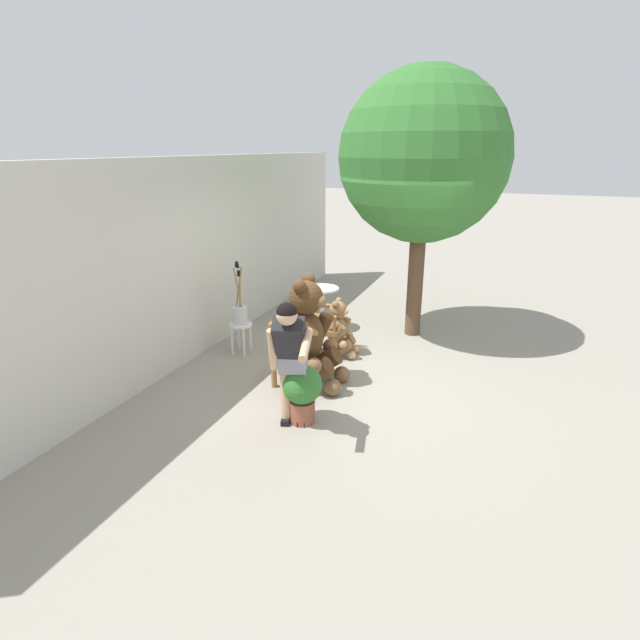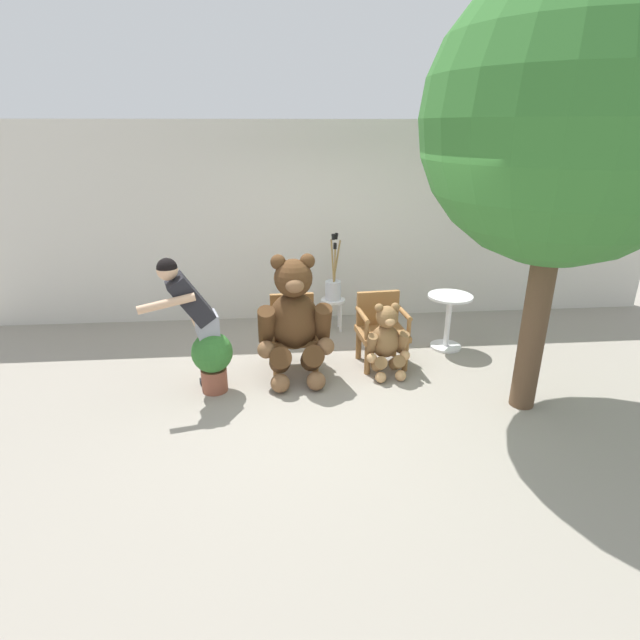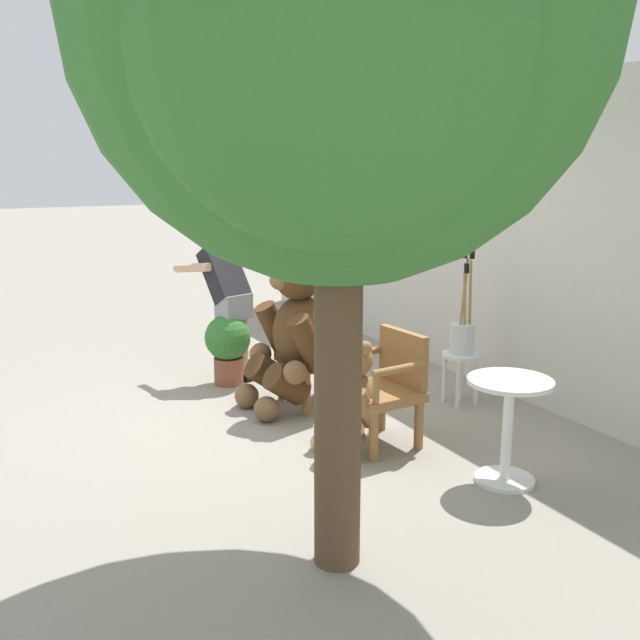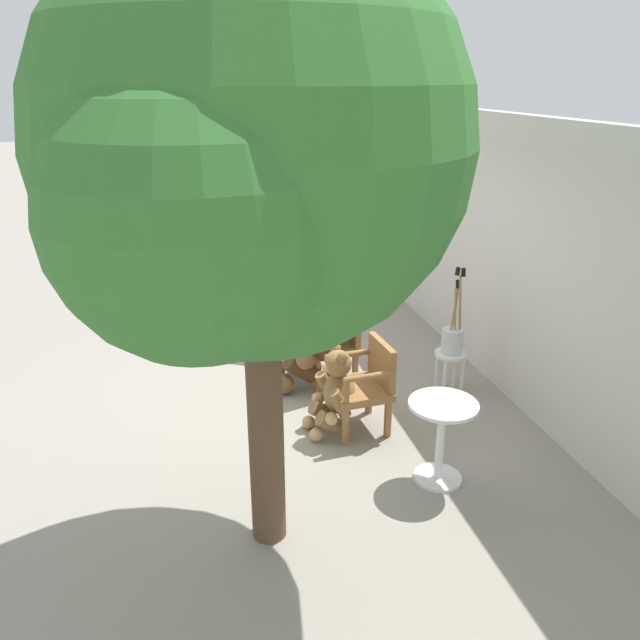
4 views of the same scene
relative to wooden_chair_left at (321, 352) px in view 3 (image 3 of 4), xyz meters
name	(u,v)px [view 3 (image 3 of 4)]	position (x,y,z in m)	size (l,w,h in m)	color
ground_plane	(275,435)	(0.53, -0.68, -0.46)	(60.00, 60.00, 0.00)	gray
back_wall	(518,242)	(0.53, 1.72, 0.94)	(10.00, 0.16, 2.80)	beige
wooden_chair_left	(321,352)	(0.00, 0.00, 0.00)	(0.58, 0.54, 0.86)	olive
wooden_chair_right	(385,385)	(1.05, 0.00, 0.00)	(0.60, 0.57, 0.86)	olive
teddy_bear_large	(294,329)	(0.01, -0.26, 0.24)	(0.86, 0.82, 1.43)	#4C3019
teddy_bear_small	(352,396)	(1.06, -0.29, -0.04)	(0.51, 0.50, 0.85)	olive
person_visitor	(225,289)	(-1.05, -0.49, 0.44)	(0.76, 0.63, 1.50)	black
white_stool	(461,365)	(0.59, 1.08, -0.11)	(0.34, 0.34, 0.46)	white
brush_bucket	(462,333)	(0.59, 1.09, 0.18)	(0.22, 0.22, 0.92)	silver
round_side_table	(508,419)	(2.00, 0.36, -0.01)	(0.56, 0.56, 0.72)	white
patio_tree	(339,19)	(2.44, -1.18, 2.26)	(2.64, 2.51, 4.03)	brown
potted_plant	(228,344)	(-0.89, -0.54, -0.07)	(0.44, 0.44, 0.68)	brown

